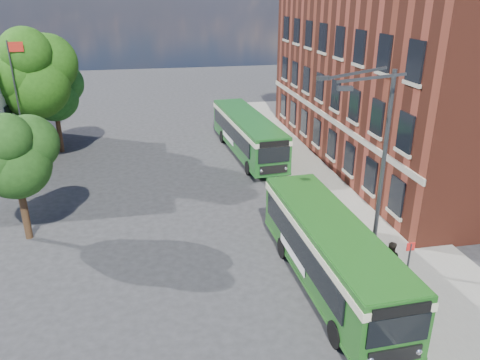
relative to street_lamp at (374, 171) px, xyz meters
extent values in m
plane|color=#2A2A2D|center=(-4.84, 2.00, -4.79)|extent=(120.00, 120.00, 0.00)
cube|color=gray|center=(2.16, 10.00, -4.72)|extent=(6.00, 48.00, 0.15)
cube|color=beige|center=(-0.89, 10.00, -4.79)|extent=(0.12, 48.00, 0.01)
cube|color=maroon|center=(9.16, 14.00, 1.21)|extent=(12.00, 26.00, 12.00)
cube|color=#AFA894|center=(3.12, 14.00, -1.19)|extent=(0.12, 26.00, 0.35)
cylinder|color=#373A3C|center=(-17.34, 15.00, -0.29)|extent=(0.10, 0.10, 9.00)
cube|color=red|center=(-16.89, 15.00, 3.81)|extent=(0.90, 0.02, 0.60)
cylinder|color=#373A3C|center=(0.36, 0.00, -4.64)|extent=(0.44, 0.44, 0.30)
cylinder|color=#373A3C|center=(0.36, 0.00, -0.29)|extent=(0.18, 0.18, 9.00)
cube|color=#373A3C|center=(-0.87, -0.60, 4.01)|extent=(2.58, 0.46, 0.37)
cube|color=#373A3C|center=(-0.87, 0.60, 4.01)|extent=(2.58, 0.46, 0.37)
cube|color=#373A3C|center=(-2.11, -1.08, 3.76)|extent=(0.55, 0.22, 0.16)
cube|color=#373A3C|center=(-2.11, 1.08, 3.76)|extent=(0.55, 0.22, 0.16)
cylinder|color=#373A3C|center=(0.76, -2.20, -3.54)|extent=(0.08, 0.08, 2.50)
cube|color=red|center=(0.76, -2.20, -2.44)|extent=(0.35, 0.04, 0.35)
cube|color=#1D571A|center=(-2.07, -0.82, -3.02)|extent=(2.83, 10.82, 2.45)
cube|color=#1D571A|center=(-2.07, -0.82, -4.29)|extent=(2.87, 10.87, 0.14)
cube|color=black|center=(-3.36, -0.56, -2.89)|extent=(0.35, 8.95, 1.10)
cube|color=black|center=(-0.80, -0.48, -2.89)|extent=(0.35, 8.95, 1.10)
cube|color=beige|center=(-2.07, -0.82, -2.19)|extent=(2.89, 10.89, 0.32)
cube|color=#1D571A|center=(-2.07, -0.82, -1.83)|extent=(2.72, 10.72, 0.12)
cube|color=black|center=(-1.90, -6.23, -2.84)|extent=(2.15, 0.15, 1.05)
cube|color=black|center=(-1.90, -6.24, -2.09)|extent=(2.00, 0.14, 0.38)
cube|color=black|center=(-1.90, -6.24, -3.84)|extent=(1.90, 0.14, 0.55)
sphere|color=silver|center=(-2.75, -6.24, -3.84)|extent=(0.26, 0.26, 0.26)
sphere|color=silver|center=(-1.06, -6.19, -3.84)|extent=(0.26, 0.26, 0.26)
cube|color=black|center=(-2.23, 4.58, -2.79)|extent=(2.00, 0.14, 0.90)
cube|color=white|center=(-3.39, 0.14, -3.64)|extent=(0.14, 3.20, 0.45)
cylinder|color=black|center=(-3.13, -4.43, -4.29)|extent=(0.31, 1.01, 1.00)
cylinder|color=black|center=(-0.79, -4.36, -4.29)|extent=(0.31, 1.01, 1.00)
cylinder|color=black|center=(-3.32, 1.72, -4.29)|extent=(0.31, 1.01, 1.00)
cylinder|color=black|center=(-0.98, 1.79, -4.29)|extent=(0.31, 1.01, 1.00)
cube|color=#1B581E|center=(-1.84, 16.98, -3.02)|extent=(3.41, 12.47, 2.45)
cube|color=#1B581E|center=(-1.84, 16.98, -4.29)|extent=(3.45, 12.51, 0.14)
cube|color=black|center=(-3.14, 17.19, -2.89)|extent=(0.86, 10.49, 1.10)
cube|color=black|center=(-0.58, 17.38, -2.89)|extent=(0.86, 10.49, 1.10)
cube|color=beige|center=(-1.84, 16.98, -2.19)|extent=(3.47, 12.53, 0.32)
cube|color=#1B581E|center=(-1.84, 16.98, -1.83)|extent=(3.30, 12.36, 0.12)
cube|color=black|center=(-1.38, 10.81, -2.84)|extent=(2.15, 0.24, 1.05)
cube|color=black|center=(-1.38, 10.80, -2.09)|extent=(2.00, 0.23, 0.38)
cube|color=black|center=(-1.38, 10.80, -3.84)|extent=(1.90, 0.22, 0.55)
sphere|color=silver|center=(-2.23, 10.76, -3.84)|extent=(0.26, 0.26, 0.26)
sphere|color=silver|center=(-0.53, 10.89, -3.84)|extent=(0.26, 0.26, 0.26)
cube|color=black|center=(-2.30, 23.15, -2.79)|extent=(2.00, 0.23, 0.90)
cube|color=white|center=(-3.20, 17.89, -3.64)|extent=(0.28, 3.19, 0.45)
cylinder|color=black|center=(-2.68, 12.55, -4.29)|extent=(0.35, 1.02, 1.00)
cylinder|color=black|center=(-0.35, 12.72, -4.29)|extent=(0.35, 1.02, 1.00)
cylinder|color=black|center=(-3.25, 20.25, -4.29)|extent=(0.35, 1.02, 1.00)
cylinder|color=black|center=(-0.92, 20.42, -4.29)|extent=(0.35, 1.02, 1.00)
imported|color=black|center=(-0.24, -0.16, -3.87)|extent=(0.57, 0.39, 1.54)
imported|color=black|center=(0.57, -1.13, -3.73)|extent=(1.08, 0.98, 1.82)
cylinder|color=#3A2515|center=(-15.60, 6.05, -3.36)|extent=(0.36, 0.36, 2.86)
sphere|color=#1C4213|center=(-15.60, 6.05, -0.76)|extent=(3.38, 3.38, 3.38)
sphere|color=#1C4213|center=(-14.95, 6.57, 0.08)|extent=(2.86, 2.86, 2.86)
sphere|color=#1C4213|center=(-15.60, 5.40, 0.73)|extent=(2.34, 2.34, 2.34)
cylinder|color=#3A2515|center=(-16.78, 17.68, -2.71)|extent=(0.36, 0.36, 4.15)
sphere|color=#204F10|center=(-16.78, 17.68, 1.06)|extent=(4.91, 4.91, 4.91)
sphere|color=#204F10|center=(-15.84, 18.43, 2.29)|extent=(4.15, 4.15, 4.15)
sphere|color=#204F10|center=(-17.63, 17.02, 1.82)|extent=(3.78, 3.78, 3.78)
sphere|color=#204F10|center=(-16.78, 16.73, 3.23)|extent=(3.40, 3.40, 3.40)
cylinder|color=#3A2515|center=(-16.09, 20.31, -3.25)|extent=(0.36, 0.36, 3.08)
sphere|color=#1B4E18|center=(-16.09, 20.31, -0.45)|extent=(3.64, 3.64, 3.64)
sphere|color=#1B4E18|center=(-15.39, 20.87, 0.46)|extent=(3.08, 3.08, 3.08)
sphere|color=#1B4E18|center=(-16.72, 19.82, 0.11)|extent=(2.80, 2.80, 2.80)
sphere|color=#1B4E18|center=(-16.09, 19.61, 1.15)|extent=(2.52, 2.52, 2.52)
camera|label=1|loc=(-9.04, -16.82, 7.02)|focal=35.00mm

